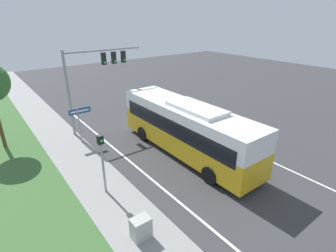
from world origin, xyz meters
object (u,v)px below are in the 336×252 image
object	(u,v)px
street_sign	(80,118)
utility_cabinet	(141,228)
bus	(187,127)
signal_gantry	(94,71)
pedestrian_signal	(102,156)

from	to	relation	value
street_sign	utility_cabinet	size ratio (longest dim) A/B	2.88
bus	utility_cabinet	size ratio (longest dim) A/B	11.60
signal_gantry	utility_cabinet	distance (m)	13.00
bus	signal_gantry	xyz separation A→B (m)	(-2.92, 7.34, 2.79)
street_sign	utility_cabinet	bearing A→B (deg)	-97.31
signal_gantry	pedestrian_signal	distance (m)	9.07
street_sign	bus	bearing A→B (deg)	-47.84
bus	signal_gantry	bearing A→B (deg)	111.72
street_sign	pedestrian_signal	bearing A→B (deg)	-100.24
utility_cabinet	signal_gantry	bearing A→B (deg)	73.92
utility_cabinet	bus	bearing A→B (deg)	35.42
signal_gantry	pedestrian_signal	world-z (taller)	signal_gantry
signal_gantry	bus	bearing A→B (deg)	-68.28
bus	pedestrian_signal	size ratio (longest dim) A/B	3.33
bus	pedestrian_signal	xyz separation A→B (m)	(-6.19, -0.75, 0.31)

